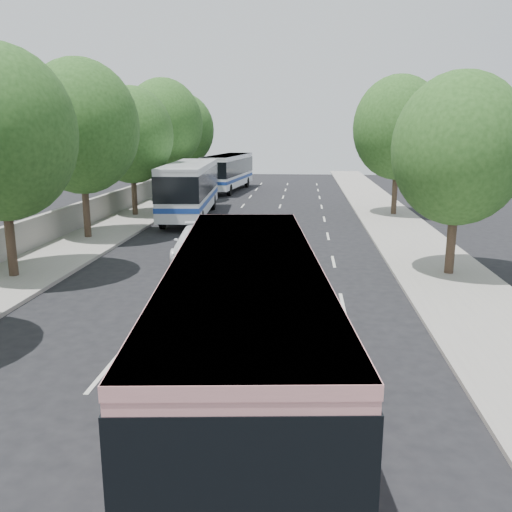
# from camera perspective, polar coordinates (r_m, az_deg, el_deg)

# --- Properties ---
(ground) EXTENTS (120.00, 120.00, 0.00)m
(ground) POSITION_cam_1_polar(r_m,az_deg,el_deg) (15.09, -6.20, -9.21)
(ground) COLOR black
(ground) RESTS_ON ground
(sidewalk_left) EXTENTS (4.00, 90.00, 0.15)m
(sidewalk_left) POSITION_cam_1_polar(r_m,az_deg,el_deg) (35.98, -13.38, 3.70)
(sidewalk_left) COLOR #9E998E
(sidewalk_left) RESTS_ON ground
(sidewalk_right) EXTENTS (4.00, 90.00, 0.12)m
(sidewalk_right) POSITION_cam_1_polar(r_m,az_deg,el_deg) (34.62, 14.45, 3.26)
(sidewalk_right) COLOR #9E998E
(sidewalk_right) RESTS_ON ground
(low_wall) EXTENTS (0.30, 90.00, 1.50)m
(low_wall) POSITION_cam_1_polar(r_m,az_deg,el_deg) (36.47, -16.14, 4.97)
(low_wall) COLOR #9E998E
(low_wall) RESTS_ON sidewalk_left
(tree_left_b) EXTENTS (5.70, 5.70, 8.88)m
(tree_left_b) POSITION_cam_1_polar(r_m,az_deg,el_deg) (22.63, -25.35, 12.13)
(tree_left_b) COLOR #38281E
(tree_left_b) RESTS_ON ground
(tree_left_c) EXTENTS (6.00, 6.00, 9.35)m
(tree_left_c) POSITION_cam_1_polar(r_m,az_deg,el_deg) (29.91, -17.93, 13.25)
(tree_left_c) COLOR #38281E
(tree_left_c) RESTS_ON ground
(tree_left_d) EXTENTS (5.52, 5.52, 8.60)m
(tree_left_d) POSITION_cam_1_polar(r_m,az_deg,el_deg) (37.40, -12.92, 12.62)
(tree_left_d) COLOR #38281E
(tree_left_d) RESTS_ON ground
(tree_left_e) EXTENTS (6.30, 6.30, 9.82)m
(tree_left_e) POSITION_cam_1_polar(r_m,az_deg,el_deg) (45.06, -9.67, 13.79)
(tree_left_e) COLOR #38281E
(tree_left_e) RESTS_ON ground
(tree_left_f) EXTENTS (5.88, 5.88, 9.16)m
(tree_left_f) POSITION_cam_1_polar(r_m,az_deg,el_deg) (52.89, -7.64, 13.26)
(tree_left_f) COLOR #38281E
(tree_left_f) RESTS_ON ground
(tree_right_near) EXTENTS (5.10, 5.10, 7.95)m
(tree_right_near) POSITION_cam_1_polar(r_m,az_deg,el_deg) (22.44, 20.84, 10.95)
(tree_right_near) COLOR #38281E
(tree_right_near) RESTS_ON ground
(tree_right_far) EXTENTS (6.00, 6.00, 9.35)m
(tree_right_far) POSITION_cam_1_polar(r_m,az_deg,el_deg) (38.15, 14.90, 13.26)
(tree_right_far) COLOR #38281E
(tree_right_far) RESTS_ON ground
(pink_bus) EXTENTS (3.75, 10.82, 3.38)m
(pink_bus) POSITION_cam_1_polar(r_m,az_deg,el_deg) (10.55, -1.11, -6.85)
(pink_bus) COLOR pink
(pink_bus) RESTS_ON ground
(pink_taxi) EXTENTS (1.81, 4.24, 1.43)m
(pink_taxi) POSITION_cam_1_polar(r_m,az_deg,el_deg) (18.31, -0.86, -2.75)
(pink_taxi) COLOR #DC137E
(pink_taxi) RESTS_ON ground
(white_pickup) EXTENTS (2.37, 4.94, 1.39)m
(white_pickup) POSITION_cam_1_polar(r_m,az_deg,el_deg) (24.87, -6.23, 1.36)
(white_pickup) COLOR white
(white_pickup) RESTS_ON ground
(tour_coach_front) EXTENTS (3.50, 12.27, 3.62)m
(tour_coach_front) POSITION_cam_1_polar(r_m,az_deg,el_deg) (36.52, -6.94, 7.42)
(tour_coach_front) COLOR silver
(tour_coach_front) RESTS_ON ground
(tour_coach_rear) EXTENTS (3.63, 11.72, 3.45)m
(tour_coach_rear) POSITION_cam_1_polar(r_m,az_deg,el_deg) (52.91, -2.94, 9.10)
(tour_coach_rear) COLOR white
(tour_coach_rear) RESTS_ON ground
(taxi_roof_sign) EXTENTS (0.55, 0.20, 0.18)m
(taxi_roof_sign) POSITION_cam_1_polar(r_m,az_deg,el_deg) (18.10, -0.87, -0.30)
(taxi_roof_sign) COLOR silver
(taxi_roof_sign) RESTS_ON pink_taxi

